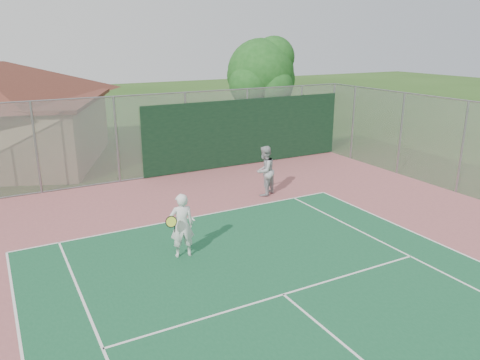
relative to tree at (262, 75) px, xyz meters
name	(u,v)px	position (x,y,z in m)	size (l,w,h in m)	color
back_fence	(189,135)	(-5.56, -3.14, -2.15)	(20.08, 0.11, 3.53)	gray
side_fence_right	(401,134)	(2.33, -7.62, -2.07)	(0.08, 9.00, 3.50)	gray
tree	(262,75)	(0.00, 0.00, 0.00)	(4.16, 3.94, 5.80)	#381F14
player_white_front	(182,226)	(-8.96, -10.75, -2.92)	(0.93, 0.70, 1.78)	silver
player_grey_back	(265,171)	(-4.32, -7.38, -2.88)	(1.14, 1.05, 1.87)	#A7A9AC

